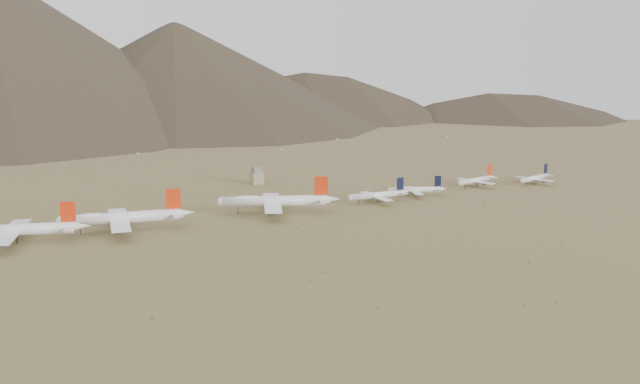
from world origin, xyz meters
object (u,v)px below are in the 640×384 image
widebody_centre (122,218)px  narrowbody_b (417,190)px  control_tower (257,176)px  widebody_west (15,230)px  widebody_east (275,201)px  narrowbody_a (378,195)px

widebody_centre → narrowbody_b: bearing=11.3°
widebody_centre → control_tower: bearing=49.0°
widebody_west → control_tower: widebody_west is taller
control_tower → widebody_centre: bearing=-139.9°
widebody_west → control_tower: bearing=46.3°
widebody_centre → narrowbody_b: widebody_centre is taller
widebody_centre → control_tower: 149.75m
widebody_centre → narrowbody_b: 190.36m
narrowbody_b → control_tower: (-75.57, 88.61, 1.09)m
widebody_east → narrowbody_a: bearing=20.3°
widebody_centre → narrowbody_b: (190.18, 7.75, -2.99)m
widebody_centre → narrowbody_b: size_ratio=1.85×
widebody_east → narrowbody_a: (69.65, -1.31, -2.59)m
widebody_east → control_tower: (26.91, 93.53, -1.99)m
narrowbody_a → control_tower: 104.03m
widebody_centre → widebody_east: 87.75m
narrowbody_a → control_tower: (-42.74, 94.85, 0.60)m
widebody_west → narrowbody_b: widebody_west is taller
narrowbody_a → narrowbody_b: (32.83, 6.24, -0.49)m
widebody_west → narrowbody_b: bearing=18.0°
widebody_west → widebody_east: widebody_east is taller
narrowbody_a → narrowbody_b: bearing=12.0°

